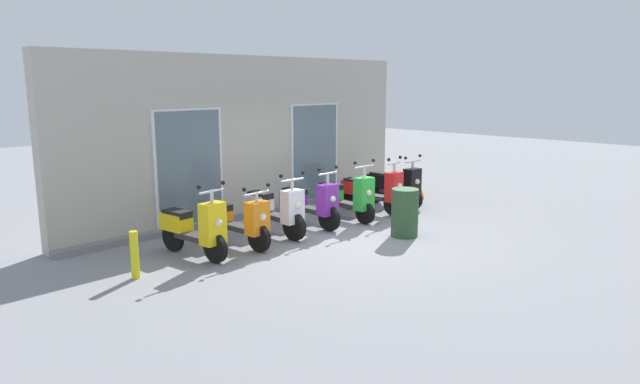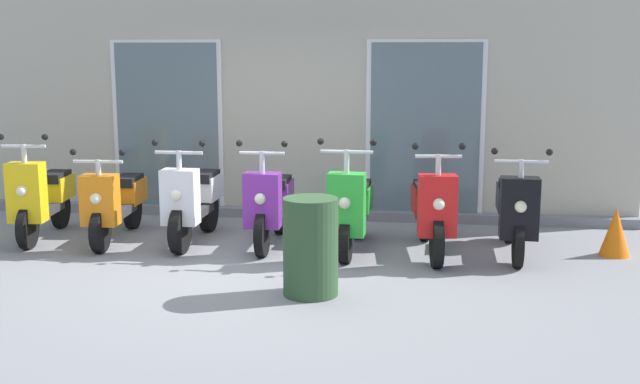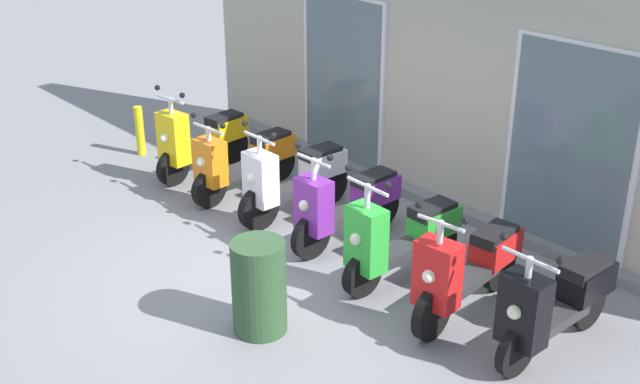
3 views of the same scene
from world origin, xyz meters
TOP-DOWN VIEW (x-y plane):
  - ground_plane at (0.00, 0.00)m, footprint 40.00×40.00m
  - storefront_facade at (-0.00, 2.74)m, footprint 8.71×0.50m
  - scooter_yellow at (-2.67, 0.97)m, footprint 0.56×1.51m
  - scooter_orange at (-1.80, 1.03)m, footprint 0.61×1.63m
  - scooter_white at (-0.89, 1.05)m, footprint 0.59×1.58m
  - scooter_purple at (0.01, 1.05)m, footprint 0.55×1.57m
  - scooter_green at (0.93, 0.91)m, footprint 0.61×1.54m
  - scooter_red at (1.78, 0.90)m, footprint 0.56×1.66m
  - scooter_black at (2.66, 0.98)m, footprint 0.60×1.53m
  - curb_bollard at (-3.84, 0.74)m, footprint 0.12×0.12m
  - trash_bin at (0.72, -0.69)m, footprint 0.49×0.49m

SIDE VIEW (x-z plane):
  - ground_plane at x=0.00m, z-range 0.00..0.00m
  - curb_bollard at x=-3.84m, z-range 0.00..0.70m
  - trash_bin at x=0.72m, z-range 0.00..0.88m
  - scooter_orange at x=-1.80m, z-range -0.11..1.01m
  - scooter_purple at x=0.01m, z-range -0.15..1.09m
  - scooter_green at x=0.93m, z-range -0.17..1.12m
  - scooter_red at x=1.78m, z-range -0.15..1.11m
  - scooter_white at x=-0.89m, z-range -0.13..1.09m
  - scooter_black at x=2.66m, z-range -0.11..1.10m
  - scooter_yellow at x=-2.67m, z-range -0.14..1.13m
  - storefront_facade at x=0.00m, z-range -0.06..3.26m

